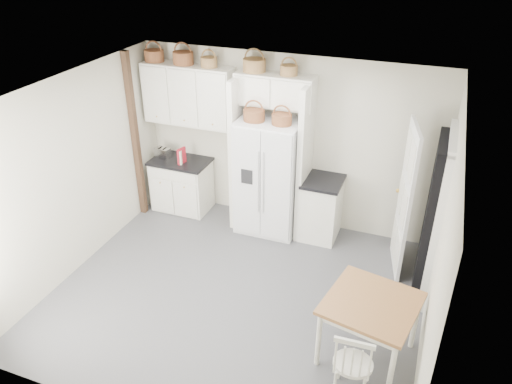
% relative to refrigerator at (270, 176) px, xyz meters
% --- Properties ---
extents(floor, '(4.50, 4.50, 0.00)m').
position_rel_refrigerator_xyz_m(floor, '(0.15, -1.66, -0.87)').
color(floor, '#4F4F56').
rests_on(floor, ground).
extents(ceiling, '(4.50, 4.50, 0.00)m').
position_rel_refrigerator_xyz_m(ceiling, '(0.15, -1.66, 1.73)').
color(ceiling, white).
rests_on(ceiling, wall_back).
extents(wall_back, '(4.50, 0.00, 4.50)m').
position_rel_refrigerator_xyz_m(wall_back, '(0.15, 0.34, 0.43)').
color(wall_back, beige).
rests_on(wall_back, floor).
extents(wall_left, '(0.00, 4.00, 4.00)m').
position_rel_refrigerator_xyz_m(wall_left, '(-2.10, -1.66, 0.43)').
color(wall_left, beige).
rests_on(wall_left, floor).
extents(wall_right, '(0.00, 4.00, 4.00)m').
position_rel_refrigerator_xyz_m(wall_right, '(2.40, -1.66, 0.43)').
color(wall_right, beige).
rests_on(wall_right, floor).
extents(refrigerator, '(0.90, 0.73, 1.74)m').
position_rel_refrigerator_xyz_m(refrigerator, '(0.00, 0.00, 0.00)').
color(refrigerator, white).
rests_on(refrigerator, floor).
extents(base_cab_left, '(0.88, 0.56, 0.82)m').
position_rel_refrigerator_xyz_m(base_cab_left, '(-1.51, 0.04, -0.46)').
color(base_cab_left, silver).
rests_on(base_cab_left, floor).
extents(base_cab_right, '(0.51, 0.61, 0.90)m').
position_rel_refrigerator_xyz_m(base_cab_right, '(0.80, 0.04, -0.42)').
color(base_cab_right, silver).
rests_on(base_cab_right, floor).
extents(dining_table, '(1.06, 1.06, 0.75)m').
position_rel_refrigerator_xyz_m(dining_table, '(1.85, -2.08, -0.50)').
color(dining_table, brown).
rests_on(dining_table, floor).
extents(windsor_chair, '(0.41, 0.38, 0.81)m').
position_rel_refrigerator_xyz_m(windsor_chair, '(1.79, -2.63, -0.47)').
color(windsor_chair, silver).
rests_on(windsor_chair, floor).
extents(counter_left, '(0.92, 0.60, 0.04)m').
position_rel_refrigerator_xyz_m(counter_left, '(-1.51, 0.04, -0.03)').
color(counter_left, black).
rests_on(counter_left, base_cab_left).
extents(counter_right, '(0.55, 0.65, 0.04)m').
position_rel_refrigerator_xyz_m(counter_right, '(0.80, 0.04, 0.04)').
color(counter_right, black).
rests_on(counter_right, base_cab_right).
extents(toaster, '(0.26, 0.19, 0.17)m').
position_rel_refrigerator_xyz_m(toaster, '(-1.81, 0.04, 0.07)').
color(toaster, silver).
rests_on(toaster, counter_left).
extents(cookbook_red, '(0.07, 0.17, 0.25)m').
position_rel_refrigerator_xyz_m(cookbook_red, '(-1.43, -0.04, 0.11)').
color(cookbook_red, '#B41927').
rests_on(cookbook_red, counter_left).
extents(cookbook_cream, '(0.07, 0.15, 0.23)m').
position_rel_refrigerator_xyz_m(cookbook_cream, '(-1.44, -0.04, 0.10)').
color(cookbook_cream, beige).
rests_on(cookbook_cream, counter_left).
extents(basket_upper_a, '(0.29, 0.29, 0.17)m').
position_rel_refrigerator_xyz_m(basket_upper_a, '(-1.88, 0.17, 1.56)').
color(basket_upper_a, '#5E2C1E').
rests_on(basket_upper_a, upper_cabinet).
extents(basket_upper_b, '(0.31, 0.31, 0.18)m').
position_rel_refrigerator_xyz_m(basket_upper_b, '(-1.40, 0.17, 1.57)').
color(basket_upper_b, '#5E2C1E').
rests_on(basket_upper_b, upper_cabinet).
extents(basket_upper_c, '(0.24, 0.24, 0.14)m').
position_rel_refrigerator_xyz_m(basket_upper_c, '(-0.99, 0.17, 1.55)').
color(basket_upper_c, brown).
rests_on(basket_upper_c, upper_cabinet).
extents(basket_bridge_a, '(0.32, 0.32, 0.18)m').
position_rel_refrigerator_xyz_m(basket_bridge_a, '(-0.31, 0.17, 1.57)').
color(basket_bridge_a, brown).
rests_on(basket_bridge_a, bridge_cabinet).
extents(basket_bridge_b, '(0.24, 0.24, 0.14)m').
position_rel_refrigerator_xyz_m(basket_bridge_b, '(0.19, 0.17, 1.55)').
color(basket_bridge_b, brown).
rests_on(basket_bridge_b, bridge_cabinet).
extents(basket_fridge_a, '(0.30, 0.30, 0.16)m').
position_rel_refrigerator_xyz_m(basket_fridge_a, '(-0.21, -0.10, 0.95)').
color(basket_fridge_a, '#5E2C1E').
rests_on(basket_fridge_a, refrigerator).
extents(basket_fridge_b, '(0.28, 0.28, 0.15)m').
position_rel_refrigerator_xyz_m(basket_fridge_b, '(0.19, -0.10, 0.95)').
color(basket_fridge_b, '#5E2C1E').
rests_on(basket_fridge_b, refrigerator).
extents(upper_cabinet, '(1.40, 0.34, 0.90)m').
position_rel_refrigerator_xyz_m(upper_cabinet, '(-1.35, 0.17, 1.03)').
color(upper_cabinet, silver).
rests_on(upper_cabinet, wall_back).
extents(bridge_cabinet, '(1.12, 0.34, 0.45)m').
position_rel_refrigerator_xyz_m(bridge_cabinet, '(0.00, 0.17, 1.25)').
color(bridge_cabinet, silver).
rests_on(bridge_cabinet, wall_back).
extents(fridge_panel_left, '(0.08, 0.60, 2.30)m').
position_rel_refrigerator_xyz_m(fridge_panel_left, '(-0.51, 0.04, 0.28)').
color(fridge_panel_left, silver).
rests_on(fridge_panel_left, floor).
extents(fridge_panel_right, '(0.08, 0.60, 2.30)m').
position_rel_refrigerator_xyz_m(fridge_panel_right, '(0.51, 0.04, 0.28)').
color(fridge_panel_right, silver).
rests_on(fridge_panel_right, floor).
extents(trim_post, '(0.09, 0.09, 2.60)m').
position_rel_refrigerator_xyz_m(trim_post, '(-2.05, -0.31, 0.43)').
color(trim_post, black).
rests_on(trim_post, floor).
extents(doorway_void, '(0.18, 0.85, 2.05)m').
position_rel_refrigerator_xyz_m(doorway_void, '(2.31, -0.66, 0.15)').
color(doorway_void, black).
rests_on(doorway_void, floor).
extents(door_slab, '(0.21, 0.79, 2.05)m').
position_rel_refrigerator_xyz_m(door_slab, '(1.95, -0.32, 0.15)').
color(door_slab, white).
rests_on(door_slab, floor).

